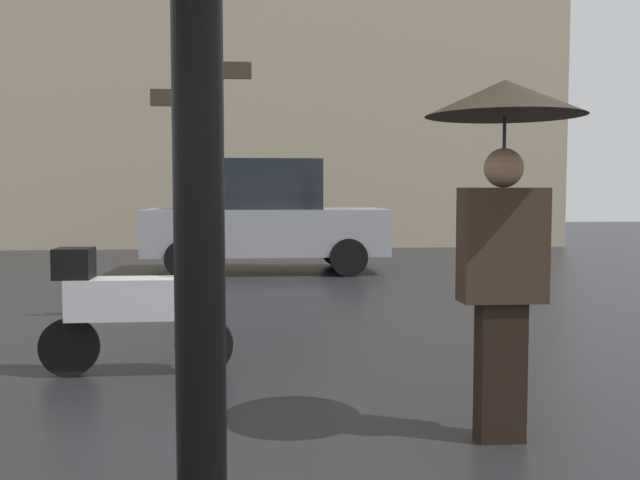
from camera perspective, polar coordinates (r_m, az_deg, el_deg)
name	(u,v)px	position (r m, az deg, el deg)	size (l,w,h in m)	color
pedestrian_with_umbrella	(504,173)	(4.17, 14.60, 5.25)	(0.90, 0.90, 2.08)	black
parked_scooter	(130,305)	(5.77, -15.04, -5.07)	(1.51, 0.32, 1.23)	black
parked_car_left	(262,216)	(12.77, -4.67, 1.93)	(4.26, 1.90, 2.01)	gray
street_signpost	(201,157)	(7.80, -9.60, 6.61)	(1.08, 0.08, 3.00)	black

